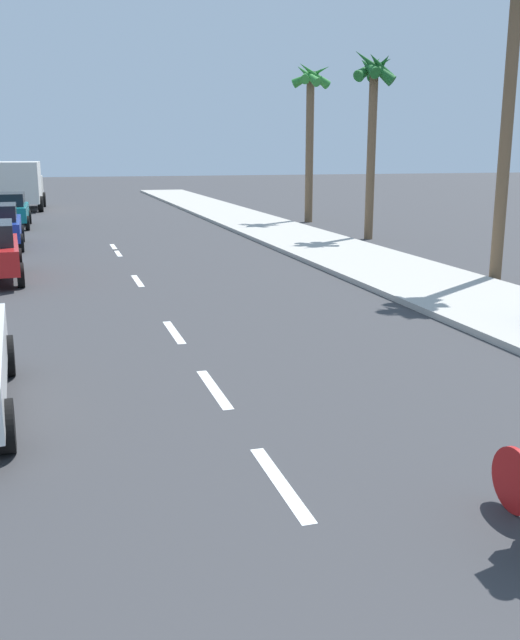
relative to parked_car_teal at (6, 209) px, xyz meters
The scene contains 13 objects.
ground_plane 15.24m from the parked_car_teal, 74.65° to the right, with size 160.00×160.00×0.00m, color #38383A.
sidewalk_strip 16.95m from the parked_car_teal, 48.45° to the right, with size 3.60×80.00×0.14m, color #B2ADA3.
lane_stripe_2 27.99m from the parked_car_teal, 81.72° to the right, with size 0.16×1.80×0.01m, color white.
lane_stripe_3 24.88m from the parked_car_teal, 80.68° to the right, with size 0.16×1.80×0.01m, color white.
lane_stripe_4 21.46m from the parked_car_teal, 79.17° to the right, with size 0.16×1.80×0.01m, color white.
lane_stripe_5 15.84m from the parked_car_teal, 75.25° to the right, with size 0.16×1.80×0.01m, color white.
lane_stripe_6 10.55m from the parked_car_teal, 67.47° to the right, with size 0.16×1.80×0.01m, color white.
lane_stripe_7 9.19m from the parked_car_teal, 63.88° to the right, with size 0.16×1.80×0.01m, color white.
parked_car_teal is the anchor object (origin of this frame).
delivery_truck 10.34m from the parked_car_teal, 88.52° to the left, with size 2.85×6.32×2.80m.
palm_tree_mid 23.20m from the parked_car_teal, 53.57° to the right, with size 1.76×1.77×8.82m.
palm_tree_far 17.06m from the parked_car_teal, 31.53° to the right, with size 1.87×1.63×7.29m.
palm_tree_distant 14.92m from the parked_car_teal, ahead, with size 1.90×1.83×7.58m.
Camera 1 is at (-2.15, 0.49, 3.42)m, focal length 39.55 mm.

